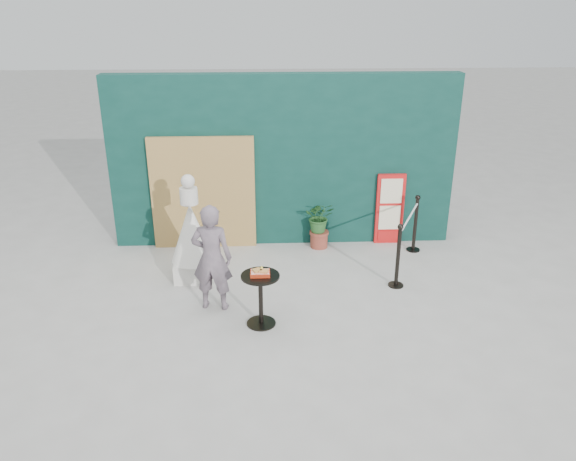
# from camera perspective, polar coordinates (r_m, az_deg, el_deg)

# --- Properties ---
(ground) EXTENTS (60.00, 60.00, 0.00)m
(ground) POSITION_cam_1_polar(r_m,az_deg,el_deg) (7.60, 0.40, -10.49)
(ground) COLOR #ADAAA5
(ground) RESTS_ON ground
(back_wall) EXTENTS (6.00, 0.30, 3.00)m
(back_wall) POSITION_cam_1_polar(r_m,az_deg,el_deg) (9.88, -0.50, 7.04)
(back_wall) COLOR #0A2E28
(back_wall) RESTS_ON ground
(bamboo_fence) EXTENTS (1.80, 0.08, 2.00)m
(bamboo_fence) POSITION_cam_1_polar(r_m,az_deg,el_deg) (9.87, -8.61, 3.74)
(bamboo_fence) COLOR tan
(bamboo_fence) RESTS_ON ground
(woman) EXTENTS (0.63, 0.46, 1.57)m
(woman) POSITION_cam_1_polar(r_m,az_deg,el_deg) (7.91, -7.74, -2.76)
(woman) COLOR slate
(woman) RESTS_ON ground
(menu_board) EXTENTS (0.50, 0.07, 1.30)m
(menu_board) POSITION_cam_1_polar(r_m,az_deg,el_deg) (10.19, 10.30, 2.15)
(menu_board) COLOR red
(menu_board) RESTS_ON ground
(statue) EXTENTS (0.67, 0.67, 1.72)m
(statue) POSITION_cam_1_polar(r_m,az_deg,el_deg) (8.84, -9.75, -0.69)
(statue) COLOR silver
(statue) RESTS_ON ground
(cafe_table) EXTENTS (0.52, 0.52, 0.75)m
(cafe_table) POSITION_cam_1_polar(r_m,az_deg,el_deg) (7.58, -2.80, -6.24)
(cafe_table) COLOR black
(cafe_table) RESTS_ON ground
(food_basket) EXTENTS (0.26, 0.19, 0.11)m
(food_basket) POSITION_cam_1_polar(r_m,az_deg,el_deg) (7.44, -2.83, -4.28)
(food_basket) COLOR #B12C12
(food_basket) RESTS_ON cafe_table
(planter) EXTENTS (0.51, 0.44, 0.86)m
(planter) POSITION_cam_1_polar(r_m,az_deg,el_deg) (9.92, 3.21, 0.98)
(planter) COLOR brown
(planter) RESTS_ON ground
(stanchion_barrier) EXTENTS (0.84, 1.54, 1.03)m
(stanchion_barrier) POSITION_cam_1_polar(r_m,az_deg,el_deg) (9.36, 12.02, -0.90)
(stanchion_barrier) COLOR black
(stanchion_barrier) RESTS_ON ground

